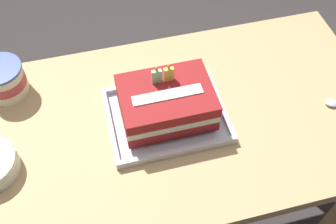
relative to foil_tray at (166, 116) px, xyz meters
name	(u,v)px	position (x,y,z in m)	size (l,w,h in m)	color
ground_plane	(169,224)	(0.01, -0.01, -0.77)	(8.00, 8.00, 0.00)	#383333
dining_table	(169,145)	(0.01, -0.01, -0.13)	(1.17, 0.61, 0.76)	tan
foil_tray	(166,116)	(0.00, 0.00, 0.00)	(0.31, 0.24, 0.02)	silver
birthday_cake	(166,102)	(0.00, 0.00, 0.06)	(0.23, 0.17, 0.14)	maroon
ice_cream_tub	(4,80)	(-0.40, 0.20, 0.04)	(0.12, 0.12, 0.09)	silver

